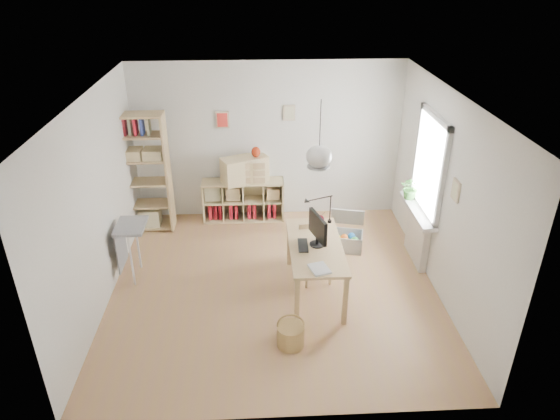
{
  "coord_description": "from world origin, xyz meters",
  "views": [
    {
      "loc": [
        -0.21,
        -5.77,
        4.19
      ],
      "look_at": [
        0.1,
        0.3,
        1.05
      ],
      "focal_mm": 32.0,
      "sensor_mm": 36.0,
      "label": 1
    }
  ],
  "objects_px": {
    "desk": "(315,251)",
    "monitor": "(318,229)",
    "cube_shelf": "(242,202)",
    "tall_bookshelf": "(143,169)",
    "storage_chest": "(346,236)",
    "drawer_chest": "(245,169)",
    "chair": "(315,249)"
  },
  "relations": [
    {
      "from": "cube_shelf",
      "to": "chair",
      "type": "bearing_deg",
      "value": -60.81
    },
    {
      "from": "monitor",
      "to": "drawer_chest",
      "type": "xyz_separation_m",
      "value": [
        -0.98,
        2.19,
        -0.06
      ]
    },
    {
      "from": "drawer_chest",
      "to": "cube_shelf",
      "type": "bearing_deg",
      "value": 122.48
    },
    {
      "from": "desk",
      "to": "monitor",
      "type": "distance_m",
      "value": 0.34
    },
    {
      "from": "cube_shelf",
      "to": "tall_bookshelf",
      "type": "bearing_deg",
      "value": -169.81
    },
    {
      "from": "drawer_chest",
      "to": "tall_bookshelf",
      "type": "bearing_deg",
      "value": 163.62
    },
    {
      "from": "storage_chest",
      "to": "drawer_chest",
      "type": "xyz_separation_m",
      "value": [
        -1.6,
        1.04,
        0.75
      ]
    },
    {
      "from": "chair",
      "to": "storage_chest",
      "type": "distance_m",
      "value": 1.05
    },
    {
      "from": "desk",
      "to": "drawer_chest",
      "type": "distance_m",
      "value": 2.41
    },
    {
      "from": "monitor",
      "to": "chair",
      "type": "bearing_deg",
      "value": 70.94
    },
    {
      "from": "tall_bookshelf",
      "to": "drawer_chest",
      "type": "xyz_separation_m",
      "value": [
        1.63,
        0.24,
        -0.15
      ]
    },
    {
      "from": "monitor",
      "to": "drawer_chest",
      "type": "relative_size",
      "value": 0.65
    },
    {
      "from": "storage_chest",
      "to": "monitor",
      "type": "bearing_deg",
      "value": -104.79
    },
    {
      "from": "desk",
      "to": "drawer_chest",
      "type": "bearing_deg",
      "value": 113.63
    },
    {
      "from": "storage_chest",
      "to": "drawer_chest",
      "type": "distance_m",
      "value": 2.05
    },
    {
      "from": "cube_shelf",
      "to": "storage_chest",
      "type": "height_order",
      "value": "cube_shelf"
    },
    {
      "from": "chair",
      "to": "monitor",
      "type": "relative_size",
      "value": 1.66
    },
    {
      "from": "desk",
      "to": "cube_shelf",
      "type": "relative_size",
      "value": 1.07
    },
    {
      "from": "cube_shelf",
      "to": "storage_chest",
      "type": "xyz_separation_m",
      "value": [
        1.66,
        -1.08,
        -0.11
      ]
    },
    {
      "from": "desk",
      "to": "chair",
      "type": "relative_size",
      "value": 1.82
    },
    {
      "from": "chair",
      "to": "drawer_chest",
      "type": "bearing_deg",
      "value": 108.96
    },
    {
      "from": "desk",
      "to": "storage_chest",
      "type": "xyz_separation_m",
      "value": [
        0.64,
        1.15,
        -0.47
      ]
    },
    {
      "from": "tall_bookshelf",
      "to": "storage_chest",
      "type": "xyz_separation_m",
      "value": [
        3.22,
        -0.8,
        -0.9
      ]
    },
    {
      "from": "desk",
      "to": "chair",
      "type": "height_order",
      "value": "chair"
    },
    {
      "from": "tall_bookshelf",
      "to": "chair",
      "type": "distance_m",
      "value": 3.14
    },
    {
      "from": "cube_shelf",
      "to": "drawer_chest",
      "type": "relative_size",
      "value": 1.83
    },
    {
      "from": "chair",
      "to": "tall_bookshelf",
      "type": "bearing_deg",
      "value": 139.17
    },
    {
      "from": "tall_bookshelf",
      "to": "desk",
      "type": "bearing_deg",
      "value": -37.01
    },
    {
      "from": "cube_shelf",
      "to": "drawer_chest",
      "type": "bearing_deg",
      "value": -32.76
    },
    {
      "from": "cube_shelf",
      "to": "monitor",
      "type": "relative_size",
      "value": 2.82
    },
    {
      "from": "chair",
      "to": "monitor",
      "type": "bearing_deg",
      "value": -102.05
    },
    {
      "from": "chair",
      "to": "storage_chest",
      "type": "bearing_deg",
      "value": 44.18
    }
  ]
}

